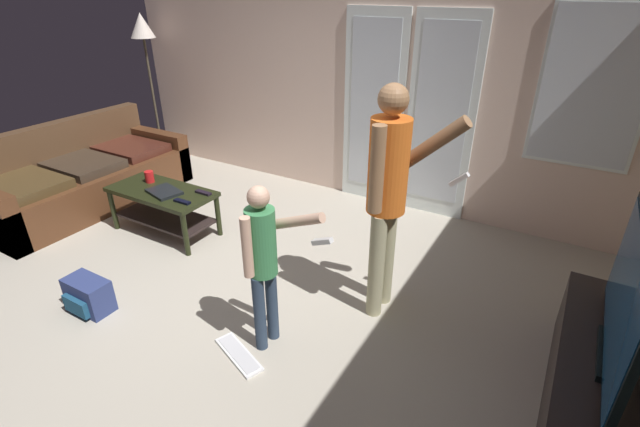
{
  "coord_description": "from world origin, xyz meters",
  "views": [
    {
      "loc": [
        2.23,
        -2.11,
        2.23
      ],
      "look_at": [
        0.77,
        0.38,
        0.75
      ],
      "focal_mm": 25.38,
      "sensor_mm": 36.0,
      "label": 1
    }
  ],
  "objects_px": {
    "person_adult": "(389,186)",
    "person_child": "(264,255)",
    "laptop_closed": "(164,192)",
    "tv_remote_black": "(203,193)",
    "tv_stand": "(593,388)",
    "floor_lamp": "(143,36)",
    "leather_couch": "(83,178)",
    "flat_screen_tv": "(625,302)",
    "backpack": "(88,295)",
    "coffee_table": "(163,202)",
    "loose_keyboard": "(239,354)",
    "cup_near_edge": "(149,177)",
    "dvd_remote_slim": "(182,202)"
  },
  "relations": [
    {
      "from": "coffee_table",
      "to": "dvd_remote_slim",
      "type": "relative_size",
      "value": 6.23
    },
    {
      "from": "cup_near_edge",
      "to": "leather_couch",
      "type": "bearing_deg",
      "value": -177.29
    },
    {
      "from": "loose_keyboard",
      "to": "cup_near_edge",
      "type": "relative_size",
      "value": 4.04
    },
    {
      "from": "leather_couch",
      "to": "person_adult",
      "type": "xyz_separation_m",
      "value": [
        3.62,
        -0.04,
        0.72
      ]
    },
    {
      "from": "person_child",
      "to": "leather_couch",
      "type": "bearing_deg",
      "value": 165.78
    },
    {
      "from": "flat_screen_tv",
      "to": "tv_remote_black",
      "type": "bearing_deg",
      "value": 171.79
    },
    {
      "from": "coffee_table",
      "to": "backpack",
      "type": "bearing_deg",
      "value": -70.03
    },
    {
      "from": "coffee_table",
      "to": "tv_remote_black",
      "type": "distance_m",
      "value": 0.46
    },
    {
      "from": "laptop_closed",
      "to": "tv_remote_black",
      "type": "relative_size",
      "value": 1.87
    },
    {
      "from": "person_adult",
      "to": "dvd_remote_slim",
      "type": "bearing_deg",
      "value": -177.26
    },
    {
      "from": "person_child",
      "to": "backpack",
      "type": "bearing_deg",
      "value": -163.95
    },
    {
      "from": "leather_couch",
      "to": "tv_remote_black",
      "type": "distance_m",
      "value": 1.73
    },
    {
      "from": "tv_stand",
      "to": "person_child",
      "type": "bearing_deg",
      "value": -167.69
    },
    {
      "from": "leather_couch",
      "to": "floor_lamp",
      "type": "relative_size",
      "value": 1.16
    },
    {
      "from": "leather_couch",
      "to": "person_adult",
      "type": "distance_m",
      "value": 3.69
    },
    {
      "from": "leather_couch",
      "to": "tv_stand",
      "type": "xyz_separation_m",
      "value": [
        5.03,
        -0.37,
        -0.06
      ]
    },
    {
      "from": "cup_near_edge",
      "to": "floor_lamp",
      "type": "bearing_deg",
      "value": 135.8
    },
    {
      "from": "flat_screen_tv",
      "to": "person_child",
      "type": "height_order",
      "value": "person_child"
    },
    {
      "from": "leather_couch",
      "to": "person_child",
      "type": "height_order",
      "value": "person_child"
    },
    {
      "from": "leather_couch",
      "to": "laptop_closed",
      "type": "relative_size",
      "value": 6.91
    },
    {
      "from": "tv_stand",
      "to": "floor_lamp",
      "type": "relative_size",
      "value": 0.84
    },
    {
      "from": "tv_stand",
      "to": "floor_lamp",
      "type": "distance_m",
      "value": 5.84
    },
    {
      "from": "coffee_table",
      "to": "laptop_closed",
      "type": "distance_m",
      "value": 0.17
    },
    {
      "from": "backpack",
      "to": "dvd_remote_slim",
      "type": "relative_size",
      "value": 2.08
    },
    {
      "from": "loose_keyboard",
      "to": "laptop_closed",
      "type": "xyz_separation_m",
      "value": [
        -1.62,
        0.93,
        0.46
      ]
    },
    {
      "from": "tv_stand",
      "to": "tv_remote_black",
      "type": "xyz_separation_m",
      "value": [
        -3.3,
        0.48,
        0.24
      ]
    },
    {
      "from": "coffee_table",
      "to": "tv_stand",
      "type": "bearing_deg",
      "value": -5.25
    },
    {
      "from": "tv_stand",
      "to": "person_adult",
      "type": "relative_size",
      "value": 0.95
    },
    {
      "from": "flat_screen_tv",
      "to": "coffee_table",
      "type": "bearing_deg",
      "value": 174.81
    },
    {
      "from": "coffee_table",
      "to": "dvd_remote_slim",
      "type": "height_order",
      "value": "dvd_remote_slim"
    },
    {
      "from": "person_child",
      "to": "dvd_remote_slim",
      "type": "xyz_separation_m",
      "value": [
        -1.42,
        0.66,
        -0.24
      ]
    },
    {
      "from": "flat_screen_tv",
      "to": "tv_stand",
      "type": "bearing_deg",
      "value": -65.01
    },
    {
      "from": "backpack",
      "to": "loose_keyboard",
      "type": "xyz_separation_m",
      "value": [
        1.29,
        0.19,
        -0.12
      ]
    },
    {
      "from": "flat_screen_tv",
      "to": "person_child",
      "type": "distance_m",
      "value": 1.96
    },
    {
      "from": "leather_couch",
      "to": "flat_screen_tv",
      "type": "relative_size",
      "value": 1.77
    },
    {
      "from": "coffee_table",
      "to": "flat_screen_tv",
      "type": "bearing_deg",
      "value": -5.19
    },
    {
      "from": "tv_stand",
      "to": "laptop_closed",
      "type": "bearing_deg",
      "value": 175.21
    },
    {
      "from": "person_adult",
      "to": "person_child",
      "type": "xyz_separation_m",
      "value": [
        -0.5,
        -0.75,
        -0.3
      ]
    },
    {
      "from": "leather_couch",
      "to": "loose_keyboard",
      "type": "distance_m",
      "value": 3.19
    },
    {
      "from": "person_child",
      "to": "backpack",
      "type": "distance_m",
      "value": 1.56
    },
    {
      "from": "loose_keyboard",
      "to": "laptop_closed",
      "type": "relative_size",
      "value": 1.44
    },
    {
      "from": "tv_remote_black",
      "to": "leather_couch",
      "type": "bearing_deg",
      "value": -175.6
    },
    {
      "from": "person_adult",
      "to": "person_child",
      "type": "relative_size",
      "value": 1.43
    },
    {
      "from": "laptop_closed",
      "to": "person_adult",
      "type": "bearing_deg",
      "value": 14.97
    },
    {
      "from": "person_child",
      "to": "tv_remote_black",
      "type": "relative_size",
      "value": 6.93
    },
    {
      "from": "flat_screen_tv",
      "to": "cup_near_edge",
      "type": "xyz_separation_m",
      "value": [
        -3.96,
        0.42,
        -0.31
      ]
    },
    {
      "from": "coffee_table",
      "to": "loose_keyboard",
      "type": "distance_m",
      "value": 1.99
    },
    {
      "from": "tv_stand",
      "to": "flat_screen_tv",
      "type": "height_order",
      "value": "flat_screen_tv"
    },
    {
      "from": "coffee_table",
      "to": "dvd_remote_slim",
      "type": "distance_m",
      "value": 0.42
    },
    {
      "from": "tv_stand",
      "to": "laptop_closed",
      "type": "xyz_separation_m",
      "value": [
        -3.63,
        0.3,
        0.24
      ]
    }
  ]
}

